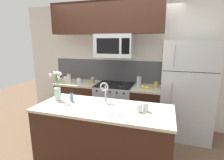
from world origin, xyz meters
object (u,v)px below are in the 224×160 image
at_px(storage_jar_tall, 66,78).
at_px(storage_jar_medium, 69,78).
at_px(stove_range, 115,105).
at_px(french_press, 139,81).
at_px(drinking_glass, 139,108).
at_px(coffee_tin, 156,85).
at_px(microwave, 115,46).
at_px(storage_jar_squat, 93,80).
at_px(banana_bunch, 145,87).
at_px(dish_soap_bottle, 72,97).
at_px(refrigerator, 186,90).
at_px(flower_vase, 57,91).
at_px(storage_jar_short, 79,80).
at_px(sink_faucet, 105,89).
at_px(spare_glass, 146,107).

bearing_deg(storage_jar_tall, storage_jar_medium, -22.73).
bearing_deg(stove_range, french_press, 6.97).
xyz_separation_m(french_press, drinking_glass, (0.21, -1.32, -0.05)).
xyz_separation_m(storage_jar_medium, coffee_tin, (1.91, 0.06, -0.03)).
height_order(storage_jar_tall, coffee_tin, storage_jar_tall).
xyz_separation_m(storage_jar_medium, french_press, (1.57, 0.07, 0.01)).
xyz_separation_m(storage_jar_tall, coffee_tin, (2.01, 0.02, -0.01)).
bearing_deg(stove_range, coffee_tin, 3.43).
relative_size(microwave, drinking_glass, 7.08).
relative_size(stove_range, storage_jar_squat, 7.62).
xyz_separation_m(stove_range, banana_bunch, (0.64, -0.06, 0.47)).
relative_size(microwave, dish_soap_bottle, 4.51).
height_order(refrigerator, flower_vase, refrigerator).
distance_m(french_press, flower_vase, 1.63).
bearing_deg(banana_bunch, coffee_tin, 29.57).
bearing_deg(banana_bunch, storage_jar_medium, 178.23).
bearing_deg(storage_jar_short, drinking_glass, -39.71).
xyz_separation_m(banana_bunch, flower_vase, (-1.20, -1.13, 0.13)).
xyz_separation_m(sink_faucet, spare_glass, (0.63, -0.18, -0.14)).
distance_m(microwave, dish_soap_bottle, 1.41).
distance_m(microwave, drinking_glass, 1.61).
bearing_deg(stove_range, sink_faucet, -81.72).
bearing_deg(storage_jar_squat, storage_jar_tall, 177.81).
height_order(sink_faucet, dish_soap_bottle, sink_faucet).
xyz_separation_m(french_press, dish_soap_bottle, (-0.82, -1.23, -0.03)).
distance_m(dish_soap_bottle, spare_glass, 1.11).
height_order(storage_jar_squat, sink_faucet, sink_faucet).
height_order(storage_jar_short, flower_vase, flower_vase).
bearing_deg(storage_jar_short, spare_glass, -37.32).
distance_m(storage_jar_tall, drinking_glass, 2.29).
bearing_deg(storage_jar_short, storage_jar_medium, -176.22).
distance_m(stove_range, dish_soap_bottle, 1.32).
distance_m(microwave, french_press, 0.86).
relative_size(french_press, sink_faucet, 0.87).
relative_size(microwave, banana_bunch, 3.94).
height_order(banana_bunch, drinking_glass, drinking_glass).
relative_size(french_press, dish_soap_bottle, 1.62).
distance_m(storage_jar_tall, coffee_tin, 2.01).
distance_m(refrigerator, sink_faucet, 1.64).
xyz_separation_m(storage_jar_medium, sink_faucet, (1.23, -1.03, 0.11)).
distance_m(dish_soap_bottle, drinking_glass, 1.03).
xyz_separation_m(storage_jar_medium, spare_glass, (1.86, -1.21, -0.03)).
distance_m(microwave, refrigerator, 1.60).
height_order(drinking_glass, flower_vase, flower_vase).
distance_m(storage_jar_short, storage_jar_squat, 0.33).
bearing_deg(sink_faucet, storage_jar_tall, 141.00).
bearing_deg(storage_jar_tall, refrigerator, -0.32).
bearing_deg(microwave, stove_range, 90.16).
xyz_separation_m(microwave, drinking_glass, (0.70, -1.24, -0.75)).
relative_size(stove_range, flower_vase, 2.02).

